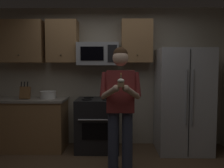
{
  "coord_description": "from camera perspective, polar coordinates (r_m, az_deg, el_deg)",
  "views": [
    {
      "loc": [
        0.16,
        -2.75,
        1.48
      ],
      "look_at": [
        0.12,
        0.47,
        1.25
      ],
      "focal_mm": 37.26,
      "sensor_mm": 36.0,
      "label": 1
    }
  ],
  "objects": [
    {
      "name": "cabinet_row_upper",
      "position": [
        4.4,
        -11.0,
        10.14
      ],
      "size": [
        2.78,
        0.36,
        0.76
      ],
      "color": "#9E7247"
    },
    {
      "name": "wall_back",
      "position": [
        4.51,
        -1.24,
        1.79
      ],
      "size": [
        4.4,
        0.1,
        2.6
      ],
      "primitive_type": "cube",
      "color": "#B7AD99",
      "rests_on": "ground"
    },
    {
      "name": "knife_block",
      "position": [
        4.41,
        -20.55,
        -2.0
      ],
      "size": [
        0.16,
        0.15,
        0.32
      ],
      "color": "brown",
      "rests_on": "counter_left"
    },
    {
      "name": "counter_left",
      "position": [
        4.55,
        -20.23,
        -9.11
      ],
      "size": [
        1.44,
        0.66,
        0.92
      ],
      "color": "#9E7247",
      "rests_on": "ground"
    },
    {
      "name": "person",
      "position": [
        3.25,
        2.06,
        -4.51
      ],
      "size": [
        0.6,
        0.48,
        1.76
      ],
      "color": "#383F59",
      "rests_on": "ground"
    },
    {
      "name": "oven_range",
      "position": [
        4.24,
        -3.47,
        -9.81
      ],
      "size": [
        0.76,
        0.7,
        0.93
      ],
      "color": "black",
      "rests_on": "ground"
    },
    {
      "name": "cupcake",
      "position": [
        2.89,
        2.21,
        0.34
      ],
      "size": [
        0.09,
        0.09,
        0.17
      ],
      "color": "#A87F56"
    },
    {
      "name": "microwave",
      "position": [
        4.25,
        -3.43,
        7.31
      ],
      "size": [
        0.74,
        0.41,
        0.4
      ],
      "color": "#9EA0A5"
    },
    {
      "name": "refrigerator",
      "position": [
        4.28,
        16.97,
        -3.89
      ],
      "size": [
        0.9,
        0.75,
        1.8
      ],
      "color": "#B7BABF",
      "rests_on": "ground"
    },
    {
      "name": "bowl_large_white",
      "position": [
        4.36,
        -15.46,
        -2.51
      ],
      "size": [
        0.29,
        0.29,
        0.13
      ],
      "color": "white",
      "rests_on": "counter_left"
    }
  ]
}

